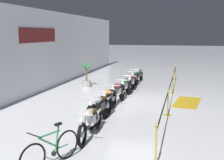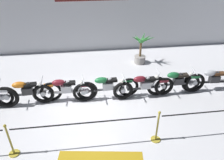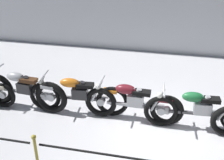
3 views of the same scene
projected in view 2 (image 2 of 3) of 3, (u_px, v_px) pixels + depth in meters
ground_plane at (87, 111)px, 7.40m from camera, size 120.00×120.00×0.00m
back_wall at (81, 10)px, 10.62m from camera, size 28.00×0.29×4.20m
motorcycle_orange_2 at (26, 92)px, 7.50m from camera, size 2.40×0.62×0.96m
motorcycle_maroon_3 at (65, 90)px, 7.62m from camera, size 2.27×0.62×0.95m
motorcycle_green_4 at (106, 87)px, 7.76m from camera, size 2.40×0.62×0.96m
motorcycle_maroon_5 at (144, 86)px, 7.85m from camera, size 2.28×0.62×0.94m
motorcycle_green_6 at (176, 82)px, 8.03m from camera, size 2.25×0.62×0.97m
motorcycle_silver_7 at (212, 80)px, 8.23m from camera, size 2.36×0.62×0.92m
potted_palm_left_of_row at (141, 50)px, 10.06m from camera, size 1.10×0.94×1.59m
stanchion_far_left at (26, 132)px, 5.53m from camera, size 12.47×0.28×1.05m
stanchion_mid_left at (11, 145)px, 5.68m from camera, size 0.28×0.28×1.05m
stanchion_mid_right at (157, 131)px, 6.11m from camera, size 0.28×0.28×1.05m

